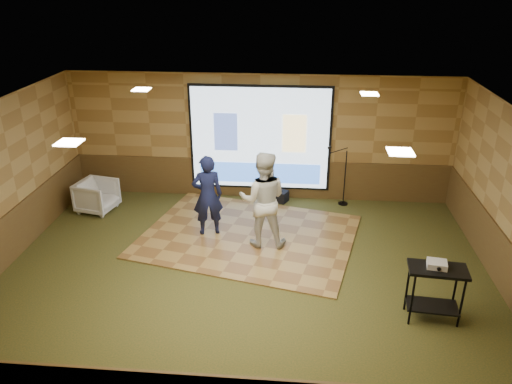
# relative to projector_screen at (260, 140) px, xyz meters

# --- Properties ---
(ground) EXTENTS (9.00, 9.00, 0.00)m
(ground) POSITION_rel_projector_screen_xyz_m (0.00, -3.44, -1.47)
(ground) COLOR #283618
(ground) RESTS_ON ground
(room_shell) EXTENTS (9.04, 7.04, 3.02)m
(room_shell) POSITION_rel_projector_screen_xyz_m (0.00, -3.44, 0.62)
(room_shell) COLOR #A48044
(room_shell) RESTS_ON ground
(wainscot_back) EXTENTS (9.00, 0.04, 0.95)m
(wainscot_back) POSITION_rel_projector_screen_xyz_m (0.00, 0.04, -1.00)
(wainscot_back) COLOR #54361C
(wainscot_back) RESTS_ON ground
(wainscot_left) EXTENTS (0.04, 7.00, 0.95)m
(wainscot_left) POSITION_rel_projector_screen_xyz_m (-4.48, -3.44, -1.00)
(wainscot_left) COLOR #54361C
(wainscot_left) RESTS_ON ground
(wainscot_right) EXTENTS (0.04, 7.00, 0.95)m
(wainscot_right) POSITION_rel_projector_screen_xyz_m (4.48, -3.44, -1.00)
(wainscot_right) COLOR #54361C
(wainscot_right) RESTS_ON ground
(projector_screen) EXTENTS (3.32, 0.06, 2.52)m
(projector_screen) POSITION_rel_projector_screen_xyz_m (0.00, 0.00, 0.00)
(projector_screen) COLOR black
(projector_screen) RESTS_ON room_shell
(downlight_nw) EXTENTS (0.32, 0.32, 0.02)m
(downlight_nw) POSITION_rel_projector_screen_xyz_m (-2.20, -1.64, 1.50)
(downlight_nw) COLOR #FFE5BF
(downlight_nw) RESTS_ON room_shell
(downlight_ne) EXTENTS (0.32, 0.32, 0.02)m
(downlight_ne) POSITION_rel_projector_screen_xyz_m (2.20, -1.64, 1.50)
(downlight_ne) COLOR #FFE5BF
(downlight_ne) RESTS_ON room_shell
(downlight_sw) EXTENTS (0.32, 0.32, 0.02)m
(downlight_sw) POSITION_rel_projector_screen_xyz_m (-2.20, -4.94, 1.50)
(downlight_sw) COLOR #FFE5BF
(downlight_sw) RESTS_ON room_shell
(downlight_se) EXTENTS (0.32, 0.32, 0.02)m
(downlight_se) POSITION_rel_projector_screen_xyz_m (2.20, -4.94, 1.50)
(downlight_se) COLOR #FFE5BF
(downlight_se) RESTS_ON room_shell
(dance_floor) EXTENTS (4.89, 4.13, 0.03)m
(dance_floor) POSITION_rel_projector_screen_xyz_m (-0.08, -2.01, -1.46)
(dance_floor) COLOR olive
(dance_floor) RESTS_ON ground
(player_left) EXTENTS (0.72, 0.58, 1.72)m
(player_left) POSITION_rel_projector_screen_xyz_m (-0.92, -1.97, -0.58)
(player_left) COLOR #12173A
(player_left) RESTS_ON dance_floor
(player_right) EXTENTS (0.97, 0.77, 1.95)m
(player_right) POSITION_rel_projector_screen_xyz_m (0.25, -2.32, -0.47)
(player_right) COLOR beige
(player_right) RESTS_ON dance_floor
(av_table) EXTENTS (0.89, 0.47, 0.93)m
(av_table) POSITION_rel_projector_screen_xyz_m (3.10, -4.42, -0.83)
(av_table) COLOR black
(av_table) RESTS_ON ground
(projector) EXTENTS (0.33, 0.29, 0.10)m
(projector) POSITION_rel_projector_screen_xyz_m (3.08, -4.39, -0.49)
(projector) COLOR silver
(projector) RESTS_ON av_table
(mic_stand) EXTENTS (0.57, 0.23, 1.45)m
(mic_stand) POSITION_rel_projector_screen_xyz_m (1.96, -0.22, -0.98)
(mic_stand) COLOR black
(mic_stand) RESTS_ON ground
(banquet_chair) EXTENTS (0.95, 0.94, 0.73)m
(banquet_chair) POSITION_rel_projector_screen_xyz_m (-3.66, -1.07, -1.11)
(banquet_chair) COLOR gray
(banquet_chair) RESTS_ON ground
(duffel_bag) EXTENTS (0.51, 0.44, 0.27)m
(duffel_bag) POSITION_rel_projector_screen_xyz_m (0.47, -0.19, -1.34)
(duffel_bag) COLOR black
(duffel_bag) RESTS_ON ground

